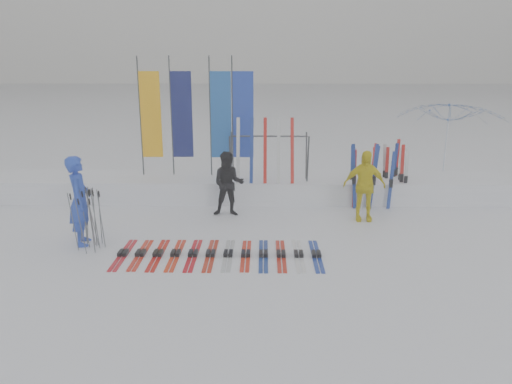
{
  "coord_description": "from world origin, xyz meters",
  "views": [
    {
      "loc": [
        0.36,
        -8.62,
        3.83
      ],
      "look_at": [
        0.2,
        1.6,
        1.0
      ],
      "focal_mm": 35.0,
      "sensor_mm": 36.0,
      "label": 1
    }
  ],
  "objects_px": {
    "tent_canopy": "(448,147)",
    "ski_row": "(220,254)",
    "person_blue": "(80,201)",
    "ski_rack": "(269,151)",
    "person_yellow": "(364,186)",
    "person_black": "(229,184)"
  },
  "relations": [
    {
      "from": "tent_canopy",
      "to": "ski_row",
      "type": "height_order",
      "value": "tent_canopy"
    },
    {
      "from": "person_blue",
      "to": "ski_rack",
      "type": "bearing_deg",
      "value": -64.42
    },
    {
      "from": "person_blue",
      "to": "person_yellow",
      "type": "distance_m",
      "value": 6.36
    },
    {
      "from": "person_black",
      "to": "tent_canopy",
      "type": "height_order",
      "value": "tent_canopy"
    },
    {
      "from": "person_black",
      "to": "ski_rack",
      "type": "distance_m",
      "value": 1.62
    },
    {
      "from": "person_blue",
      "to": "ski_rack",
      "type": "height_order",
      "value": "person_blue"
    },
    {
      "from": "tent_canopy",
      "to": "ski_rack",
      "type": "relative_size",
      "value": 1.44
    },
    {
      "from": "person_blue",
      "to": "person_black",
      "type": "distance_m",
      "value": 3.51
    },
    {
      "from": "tent_canopy",
      "to": "ski_row",
      "type": "bearing_deg",
      "value": -141.51
    },
    {
      "from": "person_black",
      "to": "tent_canopy",
      "type": "bearing_deg",
      "value": 19.95
    },
    {
      "from": "person_blue",
      "to": "tent_canopy",
      "type": "xyz_separation_m",
      "value": [
        8.94,
        4.18,
        0.39
      ]
    },
    {
      "from": "person_black",
      "to": "ski_row",
      "type": "xyz_separation_m",
      "value": [
        -0.0,
        -2.56,
        -0.76
      ]
    },
    {
      "from": "person_black",
      "to": "person_yellow",
      "type": "xyz_separation_m",
      "value": [
        3.22,
        -0.3,
        0.05
      ]
    },
    {
      "from": "person_yellow",
      "to": "ski_row",
      "type": "xyz_separation_m",
      "value": [
        -3.23,
        -2.26,
        -0.81
      ]
    },
    {
      "from": "person_blue",
      "to": "ski_rack",
      "type": "relative_size",
      "value": 0.92
    },
    {
      "from": "person_yellow",
      "to": "person_black",
      "type": "bearing_deg",
      "value": 175.76
    },
    {
      "from": "person_blue",
      "to": "person_black",
      "type": "xyz_separation_m",
      "value": [
        2.92,
        1.96,
        -0.14
      ]
    },
    {
      "from": "person_black",
      "to": "ski_rack",
      "type": "relative_size",
      "value": 0.78
    },
    {
      "from": "tent_canopy",
      "to": "ski_rack",
      "type": "height_order",
      "value": "tent_canopy"
    },
    {
      "from": "person_yellow",
      "to": "ski_row",
      "type": "distance_m",
      "value": 4.02
    },
    {
      "from": "person_blue",
      "to": "person_yellow",
      "type": "relative_size",
      "value": 1.11
    },
    {
      "from": "person_yellow",
      "to": "tent_canopy",
      "type": "relative_size",
      "value": 0.57
    }
  ]
}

